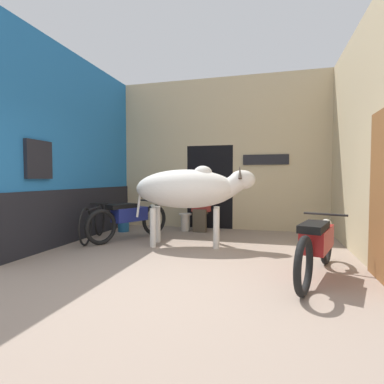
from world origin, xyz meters
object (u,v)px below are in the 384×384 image
shopkeeper_seated (201,206)px  bucket (123,226)px  plastic_stool (185,221)px  bicycle (93,222)px  motorcycle_near (317,243)px  cow (190,189)px  motorcycle_far (130,218)px

shopkeeper_seated → bucket: (-1.76, -0.50, -0.46)m
plastic_stool → bucket: 1.47m
bicycle → shopkeeper_seated: (1.88, 1.56, 0.22)m
bicycle → bucket: bearing=83.7°
bicycle → motorcycle_near: bearing=-17.8°
cow → shopkeeper_seated: cow is taller
motorcycle_far → plastic_stool: motorcycle_far is taller
plastic_stool → cow: bearing=-70.7°
motorcycle_far → motorcycle_near: bearing=-24.9°
motorcycle_near → bicycle: size_ratio=1.24×
motorcycle_near → bucket: motorcycle_near is taller
bicycle → bucket: size_ratio=6.22×
bucket → bicycle: bearing=-96.3°
cow → bicycle: size_ratio=1.41×
motorcycle_far → plastic_stool: bearing=56.1°
cow → motorcycle_near: size_ratio=1.14×
cow → motorcycle_near: (2.03, -1.36, -0.62)m
motorcycle_near → bicycle: (-4.05, 1.30, -0.07)m
cow → motorcycle_far: size_ratio=1.22×
motorcycle_near → shopkeeper_seated: bearing=127.3°
motorcycle_near → motorcycle_far: 3.72m
shopkeeper_seated → motorcycle_far: bearing=-132.9°
bucket → motorcycle_near: bearing=-30.9°
motorcycle_far → bicycle: (-0.68, -0.27, -0.08)m
cow → bicycle: (-2.02, -0.06, -0.69)m
bucket → motorcycle_far: bearing=-54.6°
cow → bucket: size_ratio=8.74×
shopkeeper_seated → plastic_stool: 0.52m
shopkeeper_seated → plastic_stool: size_ratio=2.71×
motorcycle_near → motorcycle_far: (-3.37, 1.57, 0.01)m
cow → shopkeeper_seated: size_ratio=2.00×
bicycle → bucket: (0.12, 1.06, -0.24)m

